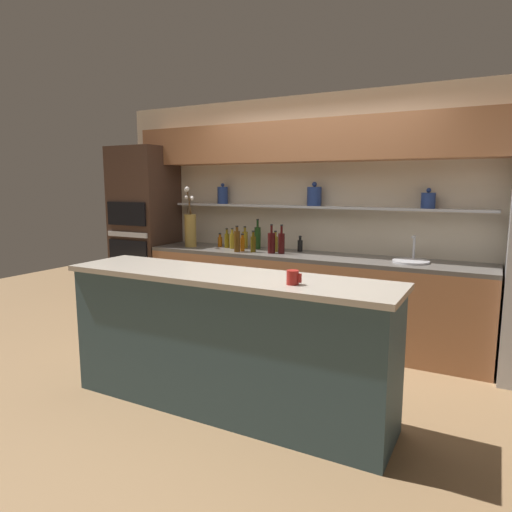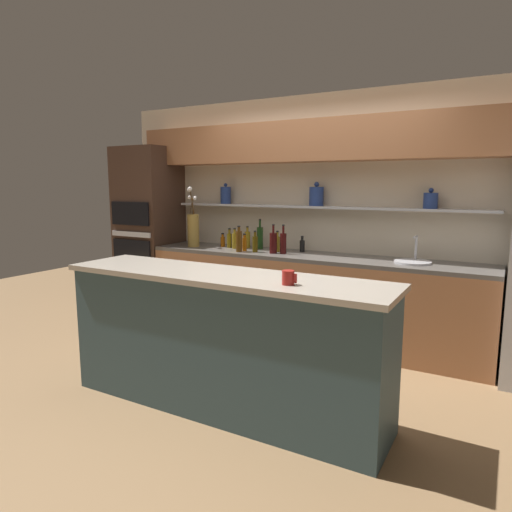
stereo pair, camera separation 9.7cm
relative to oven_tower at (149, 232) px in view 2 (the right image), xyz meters
The scene contains 20 objects.
ground_plane 2.77m from the oven_tower, 28.79° to the right, with size 12.00×12.00×0.00m, color olive.
back_wall_unit 2.32m from the oven_tower, ahead, with size 5.20×0.44×2.60m.
back_counter_unit 2.27m from the oven_tower, ahead, with size 3.64×0.62×0.92m.
island_counter 2.88m from the oven_tower, 37.25° to the right, with size 2.50×0.61×1.02m.
oven_tower is the anchor object (origin of this frame).
flower_vase 0.76m from the oven_tower, ahead, with size 0.16×0.15×0.70m.
sink_fixture 3.25m from the oven_tower, ahead, with size 0.34×0.34×0.25m.
bottle_oil_0 1.82m from the oven_tower, ahead, with size 0.06×0.06×0.23m.
bottle_oil_1 1.62m from the oven_tower, ahead, with size 0.06×0.06×0.23m.
bottle_sauce_2 1.48m from the oven_tower, ahead, with size 0.05×0.05×0.19m.
bottle_oil_3 1.38m from the oven_tower, ahead, with size 0.06×0.06×0.25m.
bottle_wine_4 1.83m from the oven_tower, ahead, with size 0.08×0.08×0.31m.
bottle_wine_5 1.93m from the oven_tower, ahead, with size 0.07×0.07×0.31m.
bottle_oil_6 1.18m from the oven_tower, ahead, with size 0.05×0.05×0.23m.
bottle_sauce_7 2.06m from the oven_tower, ahead, with size 0.06×0.06×0.17m.
bottle_wine_8 1.54m from the oven_tower, ahead, with size 0.07×0.07×0.34m.
bottle_spirit_9 1.47m from the oven_tower, ahead, with size 0.06×0.06×0.29m.
bottle_oil_10 1.27m from the oven_tower, ahead, with size 0.06×0.06×0.24m.
bottle_sauce_11 1.07m from the oven_tower, ahead, with size 0.05×0.05×0.16m.
coffee_mug 3.36m from the oven_tower, 32.73° to the right, with size 0.10×0.08×0.09m.
Camera 2 is at (1.78, -3.13, 1.65)m, focal length 32.00 mm.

